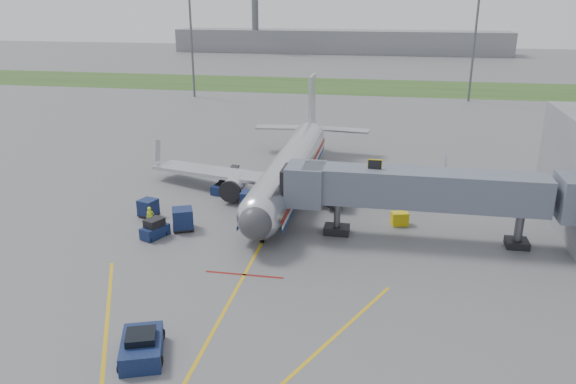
% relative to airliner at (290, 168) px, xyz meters
% --- Properties ---
extents(ground, '(400.00, 400.00, 0.00)m').
position_rel_airliner_xyz_m(ground, '(-0.00, -15.25, -2.65)').
color(ground, '#565659').
rests_on(ground, ground).
extents(grass_strip, '(300.00, 25.00, 0.01)m').
position_rel_airliner_xyz_m(grass_strip, '(-0.00, 74.75, -2.64)').
color(grass_strip, '#2D4C1E').
rests_on(grass_strip, ground).
extents(apron_markings, '(21.52, 50.00, 0.01)m').
position_rel_airliner_xyz_m(apron_markings, '(-0.00, -22.65, -2.64)').
color(apron_markings, gold).
rests_on(apron_markings, ground).
extents(airliner, '(32.10, 35.67, 10.25)m').
position_rel_airliner_xyz_m(airliner, '(0.00, 0.00, 0.00)').
color(airliner, silver).
rests_on(airliner, ground).
extents(jet_bridge, '(25.30, 4.00, 6.90)m').
position_rel_airliner_xyz_m(jet_bridge, '(12.86, -10.25, 1.82)').
color(jet_bridge, slate).
rests_on(jet_bridge, ground).
extents(light_mast_left, '(2.00, 0.44, 20.40)m').
position_rel_airliner_xyz_m(light_mast_left, '(-30.00, 54.75, 8.13)').
color(light_mast_left, '#595B60').
rests_on(light_mast_left, ground).
extents(light_mast_right, '(2.00, 0.44, 20.40)m').
position_rel_airliner_xyz_m(light_mast_right, '(25.00, 59.75, 8.13)').
color(light_mast_right, '#595B60').
rests_on(light_mast_right, ground).
extents(distant_terminal, '(120.00, 14.00, 8.00)m').
position_rel_airliner_xyz_m(distant_terminal, '(-10.00, 154.75, 1.35)').
color(distant_terminal, slate).
rests_on(distant_terminal, ground).
extents(control_tower, '(4.00, 4.00, 30.00)m').
position_rel_airliner_xyz_m(control_tower, '(-40.00, 149.75, 14.68)').
color(control_tower, '#595B60').
rests_on(control_tower, ground).
extents(pushback_tug, '(3.42, 4.29, 1.55)m').
position_rel_airliner_xyz_m(pushback_tug, '(-3.23, -30.08, -2.00)').
color(pushback_tug, '#0D163A').
rests_on(pushback_tug, ground).
extents(baggage_tug, '(2.17, 2.74, 1.70)m').
position_rel_airliner_xyz_m(baggage_tug, '(-9.33, -13.94, -1.89)').
color(baggage_tug, '#0D163A').
rests_on(baggage_tug, ground).
extents(baggage_cart_a, '(1.69, 1.69, 1.75)m').
position_rel_airliner_xyz_m(baggage_cart_a, '(-3.00, -5.79, -1.75)').
color(baggage_cart_a, '#0D163A').
rests_on(baggage_cart_a, ground).
extents(baggage_cart_b, '(1.94, 1.94, 1.67)m').
position_rel_airliner_xyz_m(baggage_cart_b, '(-11.89, -9.47, -1.79)').
color(baggage_cart_b, '#0D163A').
rests_on(baggage_cart_b, ground).
extents(baggage_cart_c, '(2.39, 2.39, 1.96)m').
position_rel_airliner_xyz_m(baggage_cart_c, '(-7.54, -11.89, -1.65)').
color(baggage_cart_c, '#0D163A').
rests_on(baggage_cart_c, ground).
extents(belt_loader, '(2.25, 4.67, 2.20)m').
position_rel_airliner_xyz_m(belt_loader, '(-6.87, -1.05, -2.10)').
color(belt_loader, '#0D163A').
rests_on(belt_loader, ground).
extents(ground_power_cart, '(1.71, 1.36, 1.20)m').
position_rel_airliner_xyz_m(ground_power_cart, '(11.41, -7.25, -2.06)').
color(ground_power_cart, '#DAC00C').
rests_on(ground_power_cart, ground).
extents(ramp_worker, '(0.83, 0.78, 1.91)m').
position_rel_airliner_xyz_m(ramp_worker, '(-10.62, -11.88, -1.69)').
color(ramp_worker, '#D5E91B').
rests_on(ramp_worker, ground).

